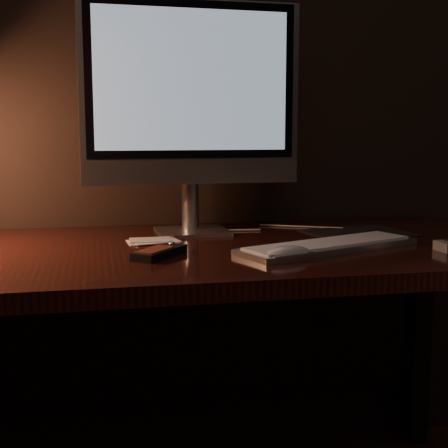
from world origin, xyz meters
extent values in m
cube|color=black|center=(0.00, 2.26, 1.35)|extent=(4.00, 0.02, 2.70)
cube|color=black|center=(0.00, 1.85, 0.73)|extent=(1.60, 0.75, 0.04)
cube|color=black|center=(0.75, 2.18, 0.35)|extent=(0.06, 0.06, 0.71)
cube|color=black|center=(0.00, 2.20, 0.45)|extent=(1.48, 0.02, 0.51)
cube|color=silver|center=(-0.02, 2.05, 0.75)|extent=(0.20, 0.18, 0.01)
cylinder|color=silver|center=(-0.02, 2.09, 0.82)|extent=(0.05, 0.05, 0.13)
cube|color=silver|center=(-0.02, 2.05, 1.12)|extent=(0.58, 0.05, 0.48)
cube|color=black|center=(-0.02, 2.03, 1.16)|extent=(0.55, 0.02, 0.40)
cube|color=#93AEC9|center=(-0.02, 2.03, 1.16)|extent=(0.51, 0.02, 0.36)
cube|color=silver|center=(0.26, 1.75, 0.76)|extent=(0.48, 0.29, 0.02)
cube|color=black|center=(0.42, 1.95, 0.75)|extent=(0.30, 0.26, 0.00)
ellipsoid|color=white|center=(0.13, 1.66, 0.76)|extent=(0.12, 0.09, 0.02)
cube|color=black|center=(-0.14, 1.74, 0.76)|extent=(0.14, 0.15, 0.02)
cube|color=maroon|center=(-0.14, 1.74, 0.77)|extent=(0.09, 0.10, 0.00)
sphere|color=silver|center=(-0.14, 1.74, 0.77)|extent=(0.02, 0.02, 0.02)
cube|color=white|center=(-0.14, 1.93, 0.75)|extent=(0.13, 0.09, 0.01)
cylinder|color=white|center=(0.18, 2.07, 0.75)|extent=(0.47, 0.17, 0.00)
camera|label=1|loc=(-0.28, 0.39, 1.02)|focal=50.00mm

